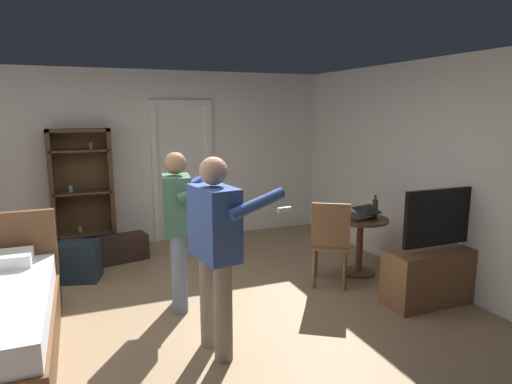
# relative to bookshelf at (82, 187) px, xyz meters

# --- Properties ---
(ground_plane) EXTENTS (6.42, 6.42, 0.00)m
(ground_plane) POSITION_rel_bookshelf_xyz_m (0.79, -2.66, -0.94)
(ground_plane) COLOR #997A56
(wall_back) EXTENTS (6.07, 0.12, 2.56)m
(wall_back) POSITION_rel_bookshelf_xyz_m (0.79, 0.23, 0.34)
(wall_back) COLOR silver
(wall_back) RESTS_ON ground_plane
(wall_right) EXTENTS (0.12, 5.89, 2.56)m
(wall_right) POSITION_rel_bookshelf_xyz_m (3.77, -2.66, 0.34)
(wall_right) COLOR silver
(wall_right) RESTS_ON ground_plane
(doorway_frame) EXTENTS (0.93, 0.08, 2.13)m
(doorway_frame) POSITION_rel_bookshelf_xyz_m (1.45, 0.15, 0.28)
(doorway_frame) COLOR white
(doorway_frame) RESTS_ON ground_plane
(bookshelf) EXTENTS (0.82, 0.32, 1.74)m
(bookshelf) POSITION_rel_bookshelf_xyz_m (0.00, 0.00, 0.00)
(bookshelf) COLOR #4C331E
(bookshelf) RESTS_ON ground_plane
(tv_flatscreen) EXTENTS (1.20, 0.40, 1.21)m
(tv_flatscreen) POSITION_rel_bookshelf_xyz_m (3.41, -3.13, -0.58)
(tv_flatscreen) COLOR brown
(tv_flatscreen) RESTS_ON ground_plane
(side_table) EXTENTS (0.67, 0.67, 0.70)m
(side_table) POSITION_rel_bookshelf_xyz_m (3.10, -2.15, -0.46)
(side_table) COLOR brown
(side_table) RESTS_ON ground_plane
(laptop) EXTENTS (0.39, 0.39, 0.17)m
(laptop) POSITION_rel_bookshelf_xyz_m (3.08, -2.19, -0.18)
(laptop) COLOR black
(laptop) RESTS_ON side_table
(bottle_on_table) EXTENTS (0.06, 0.06, 0.29)m
(bottle_on_table) POSITION_rel_bookshelf_xyz_m (3.24, -2.23, -0.12)
(bottle_on_table) COLOR #2D3E1B
(bottle_on_table) RESTS_ON side_table
(wooden_chair) EXTENTS (0.58, 0.58, 0.99)m
(wooden_chair) POSITION_rel_bookshelf_xyz_m (2.55, -2.36, -0.39)
(wooden_chair) COLOR brown
(wooden_chair) RESTS_ON ground_plane
(person_blue_shirt) EXTENTS (0.74, 0.65, 1.64)m
(person_blue_shirt) POSITION_rel_bookshelf_xyz_m (0.96, -3.21, 0.02)
(person_blue_shirt) COLOR gray
(person_blue_shirt) RESTS_ON ground_plane
(person_striped_shirt) EXTENTS (0.60, 0.61, 1.59)m
(person_striped_shirt) POSITION_rel_bookshelf_xyz_m (0.86, -2.27, -0.03)
(person_striped_shirt) COLOR slate
(person_striped_shirt) RESTS_ON ground_plane
(suitcase_dark) EXTENTS (0.53, 0.45, 0.46)m
(suitcase_dark) POSITION_rel_bookshelf_xyz_m (-0.10, -1.10, -0.71)
(suitcase_dark) COLOR #1E2D38
(suitcase_dark) RESTS_ON ground_plane
(suitcase_small) EXTENTS (0.67, 0.43, 0.34)m
(suitcase_small) POSITION_rel_bookshelf_xyz_m (0.45, -0.57, -0.77)
(suitcase_small) COLOR black
(suitcase_small) RESTS_ON ground_plane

